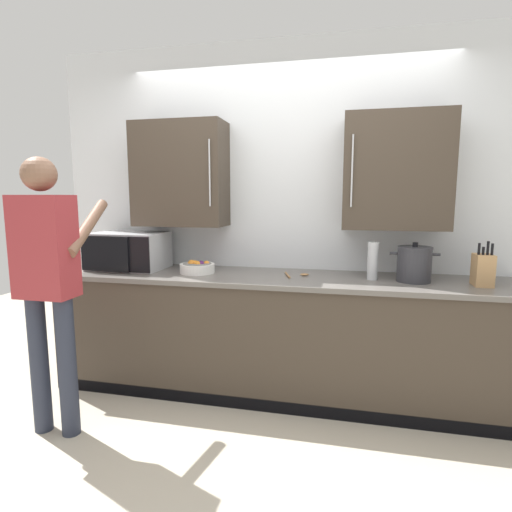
{
  "coord_description": "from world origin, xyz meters",
  "views": [
    {
      "loc": [
        0.5,
        -2.26,
        1.48
      ],
      "look_at": [
        -0.15,
        0.61,
        1.05
      ],
      "focal_mm": 28.75,
      "sensor_mm": 36.0,
      "label": 1
    }
  ],
  "objects_px": {
    "stock_pot": "(414,264)",
    "person_figure": "(47,273)",
    "microwave_oven": "(126,251)",
    "fruit_bowl": "(197,267)",
    "knife_block": "(483,270)",
    "wooden_spoon": "(297,275)",
    "thermos_flask": "(373,261)"
  },
  "relations": [
    {
      "from": "microwave_oven",
      "to": "stock_pot",
      "type": "height_order",
      "value": "microwave_oven"
    },
    {
      "from": "microwave_oven",
      "to": "fruit_bowl",
      "type": "height_order",
      "value": "microwave_oven"
    },
    {
      "from": "microwave_oven",
      "to": "wooden_spoon",
      "type": "xyz_separation_m",
      "value": [
        1.39,
        -0.01,
        -0.14
      ]
    },
    {
      "from": "knife_block",
      "to": "person_figure",
      "type": "relative_size",
      "value": 0.17
    },
    {
      "from": "knife_block",
      "to": "fruit_bowl",
      "type": "bearing_deg",
      "value": 179.14
    },
    {
      "from": "wooden_spoon",
      "to": "microwave_oven",
      "type": "bearing_deg",
      "value": 179.49
    },
    {
      "from": "fruit_bowl",
      "to": "person_figure",
      "type": "height_order",
      "value": "person_figure"
    },
    {
      "from": "microwave_oven",
      "to": "thermos_flask",
      "type": "height_order",
      "value": "microwave_oven"
    },
    {
      "from": "fruit_bowl",
      "to": "stock_pot",
      "type": "distance_m",
      "value": 1.57
    },
    {
      "from": "knife_block",
      "to": "stock_pot",
      "type": "relative_size",
      "value": 0.91
    },
    {
      "from": "knife_block",
      "to": "thermos_flask",
      "type": "distance_m",
      "value": 0.69
    },
    {
      "from": "microwave_oven",
      "to": "thermos_flask",
      "type": "distance_m",
      "value": 1.92
    },
    {
      "from": "person_figure",
      "to": "knife_block",
      "type": "bearing_deg",
      "value": 16.74
    },
    {
      "from": "microwave_oven",
      "to": "knife_block",
      "type": "relative_size",
      "value": 1.93
    },
    {
      "from": "thermos_flask",
      "to": "knife_block",
      "type": "bearing_deg",
      "value": -4.61
    },
    {
      "from": "fruit_bowl",
      "to": "stock_pot",
      "type": "xyz_separation_m",
      "value": [
        1.57,
        0.02,
        0.08
      ]
    },
    {
      "from": "thermos_flask",
      "to": "wooden_spoon",
      "type": "bearing_deg",
      "value": 178.48
    },
    {
      "from": "microwave_oven",
      "to": "stock_pot",
      "type": "xyz_separation_m",
      "value": [
        2.2,
        -0.04,
        -0.03
      ]
    },
    {
      "from": "microwave_oven",
      "to": "knife_block",
      "type": "distance_m",
      "value": 2.61
    },
    {
      "from": "fruit_bowl",
      "to": "microwave_oven",
      "type": "bearing_deg",
      "value": 175.24
    },
    {
      "from": "microwave_oven",
      "to": "fruit_bowl",
      "type": "xyz_separation_m",
      "value": [
        0.63,
        -0.05,
        -0.1
      ]
    },
    {
      "from": "microwave_oven",
      "to": "fruit_bowl",
      "type": "bearing_deg",
      "value": -4.76
    },
    {
      "from": "thermos_flask",
      "to": "wooden_spoon",
      "type": "height_order",
      "value": "thermos_flask"
    },
    {
      "from": "stock_pot",
      "to": "wooden_spoon",
      "type": "bearing_deg",
      "value": 178.26
    },
    {
      "from": "thermos_flask",
      "to": "microwave_oven",
      "type": "bearing_deg",
      "value": 179.21
    },
    {
      "from": "thermos_flask",
      "to": "wooden_spoon",
      "type": "xyz_separation_m",
      "value": [
        -0.53,
        0.01,
        -0.12
      ]
    },
    {
      "from": "microwave_oven",
      "to": "thermos_flask",
      "type": "relative_size",
      "value": 2.15
    },
    {
      "from": "wooden_spoon",
      "to": "person_figure",
      "type": "relative_size",
      "value": 0.11
    },
    {
      "from": "person_figure",
      "to": "fruit_bowl",
      "type": "bearing_deg",
      "value": 51.75
    },
    {
      "from": "stock_pot",
      "to": "person_figure",
      "type": "xyz_separation_m",
      "value": [
        -2.21,
        -0.84,
        0.0
      ]
    },
    {
      "from": "thermos_flask",
      "to": "person_figure",
      "type": "bearing_deg",
      "value": -156.42
    },
    {
      "from": "wooden_spoon",
      "to": "fruit_bowl",
      "type": "bearing_deg",
      "value": -176.97
    }
  ]
}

